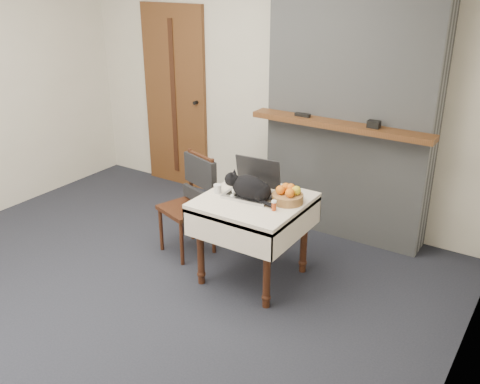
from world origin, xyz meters
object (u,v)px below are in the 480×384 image
Objects in this scene: door at (175,98)px; pill_bottle at (274,205)px; fruit_basket at (288,196)px; chair at (194,191)px; cat at (250,188)px; cream_jar at (218,189)px; side_table at (254,212)px; laptop at (253,186)px.

pill_bottle is at bearing -34.30° from door.
door is 2.51m from pill_bottle.
chair reaches higher than fruit_basket.
cat is at bearing -157.16° from fruit_basket.
cream_jar is 0.91× the size of pill_bottle.
cream_jar is at bearing 175.48° from pill_bottle.
pill_bottle is at bearing -4.52° from cream_jar.
pill_bottle is (0.23, -0.10, 0.15)m from side_table.
side_table is at bearing 56.32° from cat.
side_table is 0.31m from fruit_basket.
door is 2.29m from side_table.
door reaches higher than chair.
cat reaches higher than cream_jar.
laptop is at bearing 29.13° from cream_jar.
side_table is 10.00× the size of pill_bottle.
chair reaches higher than side_table.
pill_bottle is (0.25, -0.07, -0.05)m from cat.
fruit_basket is 0.27× the size of chair.
chair is at bearing 153.08° from cream_jar.
pill_bottle is (2.06, -1.41, -0.26)m from door.
side_table is 0.70m from chair.
door is 25.64× the size of pill_bottle.
fruit_basket reaches higher than pill_bottle.
pill_bottle is (0.53, -0.04, 0.00)m from cream_jar.
cat is 6.45× the size of cream_jar.
cat is 0.26m from pill_bottle.
cream_jar is 0.47m from chair.
cream_jar is at bearing 177.28° from cat.
laptop reaches higher than side_table.
cat is at bearing 4.30° from chair.
side_table is at bearing -35.54° from door.
door is 2.27× the size of chair.
cat is (1.82, -1.33, -0.21)m from door.
laptop is at bearing 12.50° from chair.
chair is (-0.92, 0.24, -0.18)m from pill_bottle.
laptop is at bearing 126.12° from side_table.
side_table is 0.30m from pill_bottle.
pill_bottle reaches higher than cream_jar.
cream_jar is at bearing -165.45° from fruit_basket.
pill_bottle is at bearing -23.36° from side_table.
side_table is at bearing -59.23° from laptop.
chair is at bearing 168.96° from laptop.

